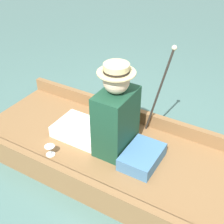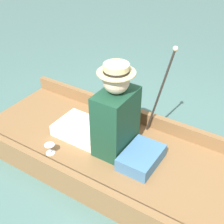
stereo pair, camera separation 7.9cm
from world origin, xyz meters
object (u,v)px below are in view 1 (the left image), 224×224
at_px(wine_glass, 50,149).
at_px(walking_cane, 161,84).
at_px(seated_person, 108,117).
at_px(teddy_bear, 126,109).

xyz_separation_m(wine_glass, walking_cane, (0.77, -0.67, 0.46)).
bearing_deg(walking_cane, seated_person, 143.07).
distance_m(seated_person, teddy_bear, 0.38).
height_order(teddy_bear, wine_glass, teddy_bear).
bearing_deg(wine_glass, walking_cane, -41.03).
xyz_separation_m(seated_person, wine_glass, (-0.37, 0.37, -0.24)).
xyz_separation_m(teddy_bear, wine_glass, (-0.73, 0.35, -0.12)).
bearing_deg(teddy_bear, wine_glass, 153.96).
distance_m(wine_glass, walking_cane, 1.12).
height_order(seated_person, wine_glass, seated_person).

